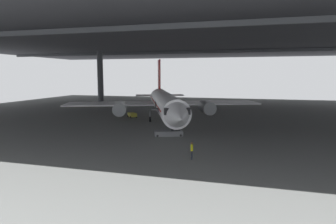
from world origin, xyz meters
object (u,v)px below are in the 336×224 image
object	(u,v)px
boarding_stairs	(168,130)
baggage_tug	(132,115)
crew_worker_near_nose	(192,149)
crew_worker_by_stairs	(179,124)
airplane_main	(165,103)

from	to	relation	value
boarding_stairs	baggage_tug	world-z (taller)	boarding_stairs
crew_worker_near_nose	crew_worker_by_stairs	size ratio (longest dim) A/B	1.05
boarding_stairs	baggage_tug	size ratio (longest dim) A/B	1.86
airplane_main	baggage_tug	world-z (taller)	airplane_main
baggage_tug	crew_worker_near_nose	bearing A→B (deg)	-56.16
airplane_main	baggage_tug	size ratio (longest dim) A/B	13.76
boarding_stairs	crew_worker_near_nose	world-z (taller)	boarding_stairs
crew_worker_by_stairs	boarding_stairs	bearing A→B (deg)	-99.79
airplane_main	baggage_tug	distance (m)	9.60
airplane_main	baggage_tug	xyz separation A→B (m)	(-7.84, 4.74, -2.85)
boarding_stairs	crew_worker_by_stairs	size ratio (longest dim) A/B	2.82
airplane_main	boarding_stairs	bearing A→B (deg)	-71.56
boarding_stairs	baggage_tug	xyz separation A→B (m)	(-10.93, 14.03, -0.20)
baggage_tug	airplane_main	bearing A→B (deg)	-31.18
boarding_stairs	crew_worker_by_stairs	bearing A→B (deg)	80.21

